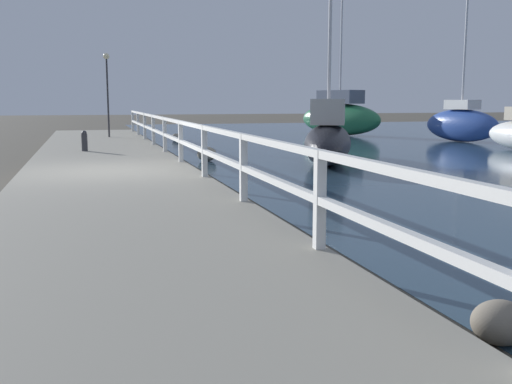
{
  "coord_description": "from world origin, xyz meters",
  "views": [
    {
      "loc": [
        -0.47,
        -12.75,
        1.69
      ],
      "look_at": [
        2.38,
        -2.75,
        0.09
      ],
      "focal_mm": 42.0,
      "sensor_mm": 36.0,
      "label": 1
    }
  ],
  "objects": [
    {
      "name": "ground_plane",
      "position": [
        0.0,
        0.0,
        0.0
      ],
      "size": [
        120.0,
        120.0,
        0.0
      ],
      "primitive_type": "plane",
      "color": "#4C473D"
    },
    {
      "name": "dock_walkway",
      "position": [
        0.0,
        0.0,
        0.12
      ],
      "size": [
        3.64,
        36.0,
        0.23
      ],
      "color": "gray",
      "rests_on": "ground"
    },
    {
      "name": "railing",
      "position": [
        1.72,
        -0.0,
        0.9
      ],
      "size": [
        0.1,
        32.5,
        0.98
      ],
      "color": "white",
      "rests_on": "dock_walkway"
    },
    {
      "name": "boulder_far_strip",
      "position": [
        3.25,
        12.6,
        0.15
      ],
      "size": [
        0.4,
        0.36,
        0.3
      ],
      "color": "gray",
      "rests_on": "ground"
    },
    {
      "name": "boulder_near_dock",
      "position": [
        2.78,
        3.66,
        0.2
      ],
      "size": [
        0.54,
        0.49,
        0.41
      ],
      "color": "gray",
      "rests_on": "ground"
    },
    {
      "name": "boulder_upstream",
      "position": [
        2.26,
        -9.4,
        0.16
      ],
      "size": [
        0.42,
        0.37,
        0.31
      ],
      "color": "slate",
      "rests_on": "ground"
    },
    {
      "name": "mooring_bollard",
      "position": [
        -0.5,
        5.25,
        0.53
      ],
      "size": [
        0.17,
        0.17,
        0.6
      ],
      "color": "#333338",
      "rests_on": "dock_walkway"
    },
    {
      "name": "dock_lamp",
      "position": [
        0.46,
        12.0,
        2.55
      ],
      "size": [
        0.24,
        0.24,
        3.29
      ],
      "color": "#2D2D33",
      "rests_on": "dock_walkway"
    },
    {
      "name": "sailboat_blue",
      "position": [
        14.38,
        8.64,
        0.74
      ],
      "size": [
        1.8,
        3.92,
        5.8
      ],
      "rotation": [
        0.0,
        0.0,
        0.2
      ],
      "color": "#2D4C9E",
      "rests_on": "water_surface"
    },
    {
      "name": "sailboat_green",
      "position": [
        11.48,
        14.29,
        0.9
      ],
      "size": [
        3.16,
        5.37,
        7.17
      ],
      "rotation": [
        0.0,
        0.0,
        0.35
      ],
      "color": "#236B42",
      "rests_on": "water_surface"
    },
    {
      "name": "sailboat_black",
      "position": [
        5.84,
        2.28,
        0.67
      ],
      "size": [
        3.47,
        5.62,
        6.71
      ],
      "rotation": [
        0.0,
        0.0,
        -0.43
      ],
      "color": "black",
      "rests_on": "water_surface"
    }
  ]
}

